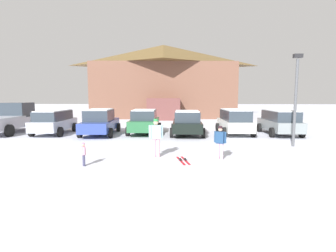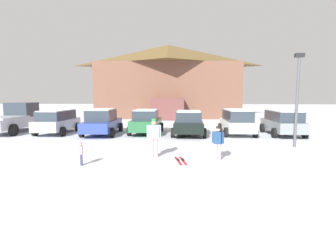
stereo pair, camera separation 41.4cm
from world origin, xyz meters
name	(u,v)px [view 2 (the right image)]	position (x,y,z in m)	size (l,w,h in m)	color
ground	(159,212)	(0.00, 0.00, 0.00)	(160.00, 160.00, 0.00)	silver
ski_lodge	(168,81)	(-1.56, 28.90, 4.66)	(18.02, 12.43, 9.21)	brown
parked_silver_wagon	(57,121)	(-8.40, 12.15, 0.90)	(2.16, 4.22, 1.67)	silver
parked_blue_hatchback	(102,122)	(-5.10, 11.94, 0.88)	(2.36, 4.81, 1.76)	#2D4295
parked_green_coupe	(146,121)	(-2.12, 12.57, 0.86)	(2.20, 4.28, 1.70)	#28663B
parked_black_sedan	(189,123)	(0.86, 11.95, 0.84)	(2.27, 4.18, 1.67)	black
parked_white_suv	(237,121)	(4.17, 12.42, 0.93)	(2.15, 4.16, 1.74)	white
parked_grey_wagon	(283,122)	(7.21, 12.33, 0.91)	(2.13, 4.22, 1.70)	gray
pickup_truck	(15,119)	(-11.84, 12.73, 0.99)	(2.39, 5.50, 2.15)	#B3B0BD
skier_teen_in_navy_coat	(218,141)	(1.95, 5.03, 0.79)	(0.47, 0.34, 1.41)	#E5ABCC
skier_adult_in_blue_parka	(154,136)	(-0.74, 5.37, 0.94)	(0.61, 0.31, 1.67)	#E9AABE
skier_child_in_pink_snowsuit	(81,152)	(-3.37, 3.86, 0.50)	(0.22, 0.29, 0.89)	#3C3C5A
pair_of_skis	(180,160)	(0.41, 4.77, 0.02)	(0.57, 1.41, 0.08)	red
lamp_post	(297,94)	(6.31, 8.09, 2.72)	(0.44, 0.24, 4.77)	#515459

